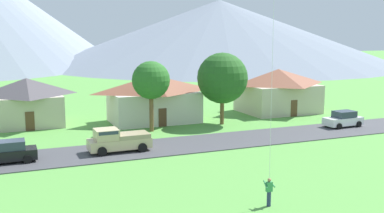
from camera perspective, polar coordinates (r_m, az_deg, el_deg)
name	(u,v)px	position (r m, az deg, el deg)	size (l,w,h in m)	color
road_strip	(145,149)	(40.12, -5.83, -5.23)	(160.00, 6.23, 0.08)	#424247
mountain_far_east_ridge	(219,32)	(150.32, 3.40, 9.19)	(112.84, 112.84, 20.64)	slate
house_leftmost	(278,90)	(59.21, 10.65, 2.05)	(9.69, 7.68, 5.50)	beige
house_right_center	(154,98)	(51.83, -4.77, 1.08)	(10.32, 6.48, 5.30)	beige
house_rightmost	(27,101)	(52.93, -19.80, 0.66)	(7.67, 7.18, 5.15)	beige
tree_near_left	(222,78)	(50.07, 3.80, 3.53)	(5.55, 5.55, 7.89)	brown
tree_left_of_center	(151,81)	(46.42, -5.12, 3.23)	(3.86, 3.86, 7.20)	brown
parked_car_white_west_end	(343,119)	(51.51, 18.29, -1.51)	(4.27, 2.22, 1.68)	white
parked_car_black_mid_west	(9,152)	(38.20, -21.83, -5.29)	(4.21, 2.09, 1.68)	black
pickup_truck_sand_west_side	(118,140)	(39.14, -9.22, -4.12)	(5.21, 2.35, 1.99)	#C6B284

